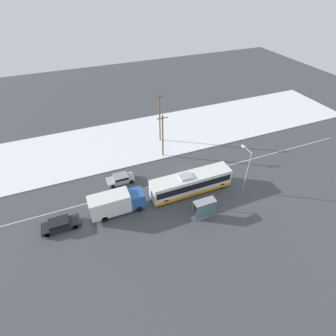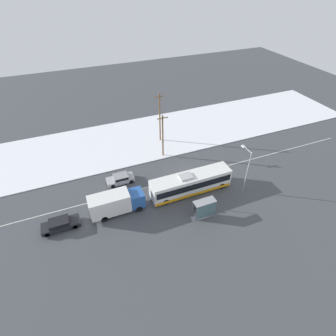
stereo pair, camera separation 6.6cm
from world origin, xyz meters
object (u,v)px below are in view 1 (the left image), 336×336
object	(u,v)px
city_bus	(191,183)
streetlamp	(246,166)
utility_pole_roadside	(163,135)
pedestrian_at_stop	(196,204)
sedan_car	(121,179)
parked_car_near_truck	(60,224)
bus_shelter	(206,207)
box_truck	(116,203)
utility_pole_snowlot	(160,117)

from	to	relation	value
city_bus	streetlamp	xyz separation A→B (m)	(7.05, -2.38, 2.76)
streetlamp	utility_pole_roadside	distance (m)	14.29
pedestrian_at_stop	streetlamp	size ratio (longest dim) A/B	0.24
city_bus	streetlamp	distance (m)	7.93
sedan_car	parked_car_near_truck	distance (m)	10.60
parked_car_near_truck	pedestrian_at_stop	size ratio (longest dim) A/B	2.84
city_bus	utility_pole_roadside	world-z (taller)	utility_pole_roadside
streetlamp	sedan_car	bearing A→B (deg)	153.04
streetlamp	utility_pole_roadside	bearing A→B (deg)	121.64
sedan_car	bus_shelter	xyz separation A→B (m)	(8.48, -10.56, 0.94)
city_bus	parked_car_near_truck	bearing A→B (deg)	179.77
utility_pole_roadside	city_bus	bearing A→B (deg)	-87.38
city_bus	box_truck	distance (m)	10.74
pedestrian_at_stop	streetlamp	distance (m)	8.66
box_truck	utility_pole_snowlot	xyz separation A→B (m)	(11.57, 14.41, 2.99)
sedan_car	pedestrian_at_stop	xyz separation A→B (m)	(7.93, -9.06, 0.25)
bus_shelter	utility_pole_snowlot	size ratio (longest dim) A/B	0.32
sedan_car	bus_shelter	bearing A→B (deg)	128.77
bus_shelter	utility_pole_snowlot	world-z (taller)	utility_pole_snowlot
sedan_car	city_bus	bearing A→B (deg)	147.18
parked_car_near_truck	utility_pole_snowlot	size ratio (longest dim) A/B	0.50
city_bus	pedestrian_at_stop	size ratio (longest dim) A/B	7.28
box_truck	utility_pole_roadside	size ratio (longest dim) A/B	0.93
streetlamp	city_bus	bearing A→B (deg)	161.33
utility_pole_snowlot	city_bus	bearing A→B (deg)	-93.28
utility_pole_roadside	utility_pole_snowlot	xyz separation A→B (m)	(1.28, 4.71, 0.73)
pedestrian_at_stop	utility_pole_roadside	distance (m)	13.50
city_bus	bus_shelter	distance (m)	4.89
bus_shelter	utility_pole_roadside	size ratio (longest dim) A/B	0.38
utility_pole_roadside	pedestrian_at_stop	bearing A→B (deg)	-91.90
sedan_car	streetlamp	distance (m)	18.15
parked_car_near_truck	pedestrian_at_stop	xyz separation A→B (m)	(16.92, -3.44, 0.25)
pedestrian_at_stop	city_bus	bearing A→B (deg)	75.32
parked_car_near_truck	streetlamp	xyz separation A→B (m)	(24.84, -2.45, 3.58)
streetlamp	utility_pole_roadside	world-z (taller)	utility_pole_roadside
pedestrian_at_stop	streetlamp	world-z (taller)	streetlamp
box_truck	streetlamp	world-z (taller)	streetlamp
box_truck	pedestrian_at_stop	distance (m)	10.47
bus_shelter	streetlamp	distance (m)	8.22
parked_car_near_truck	utility_pole_snowlot	distance (m)	23.89
sedan_car	streetlamp	bearing A→B (deg)	153.04
box_truck	utility_pole_roadside	bearing A→B (deg)	43.30
box_truck	city_bus	bearing A→B (deg)	-0.43
bus_shelter	streetlamp	bearing A→B (deg)	18.72
box_truck	utility_pole_snowlot	distance (m)	18.72
sedan_car	utility_pole_roadside	world-z (taller)	utility_pole_roadside
sedan_car	pedestrian_at_stop	distance (m)	12.04
city_bus	utility_pole_roadside	xyz separation A→B (m)	(-0.45, 9.78, 2.42)
sedan_car	utility_pole_snowlot	world-z (taller)	utility_pole_snowlot
box_truck	utility_pole_roadside	xyz separation A→B (m)	(10.29, 9.70, 2.26)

